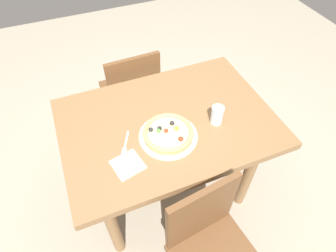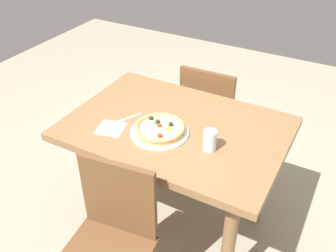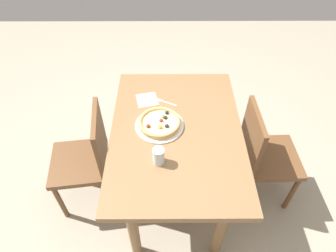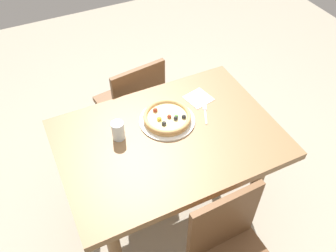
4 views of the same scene
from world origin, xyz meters
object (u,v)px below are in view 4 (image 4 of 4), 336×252
at_px(fork, 205,112).
at_px(drinking_glass, 118,130).
at_px(pizza, 167,117).
at_px(napkin, 198,98).
at_px(dining_table, 169,150).
at_px(plate, 167,120).
at_px(chair_far, 133,105).

xyz_separation_m(fork, drinking_glass, (-0.52, 0.03, 0.05)).
distance_m(pizza, napkin, 0.27).
bearing_deg(fork, drinking_glass, 112.64).
bearing_deg(dining_table, napkin, 34.29).
height_order(dining_table, plate, plate).
bearing_deg(chair_far, pizza, -94.77).
xyz_separation_m(chair_far, fork, (0.25, -0.55, 0.30)).
bearing_deg(chair_far, dining_table, -98.98).
distance_m(chair_far, plate, 0.61).
xyz_separation_m(chair_far, pizza, (0.02, -0.52, 0.33)).
relative_size(pizza, napkin, 1.93).
distance_m(plate, pizza, 0.03).
relative_size(pizza, drinking_glass, 2.46).
xyz_separation_m(plate, drinking_glass, (-0.29, -0.00, 0.05)).
height_order(chair_far, napkin, chair_far).
xyz_separation_m(dining_table, plate, (0.04, 0.11, 0.12)).
relative_size(dining_table, fork, 7.65).
bearing_deg(chair_far, drinking_glass, -124.13).
bearing_deg(drinking_glass, fork, -3.15).
bearing_deg(napkin, fork, -100.53).
bearing_deg(dining_table, pizza, 69.11).
relative_size(dining_table, pizza, 4.41).
bearing_deg(plate, dining_table, -110.80).
xyz_separation_m(plate, pizza, (0.00, -0.00, 0.03)).
bearing_deg(plate, drinking_glass, -179.97).
bearing_deg(pizza, plate, 91.80).
distance_m(chair_far, drinking_glass, 0.69).
distance_m(fork, napkin, 0.12).
bearing_deg(pizza, napkin, 19.94).
height_order(dining_table, drinking_glass, drinking_glass).
bearing_deg(napkin, drinking_glass, -170.41).
bearing_deg(plate, chair_far, 92.56).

